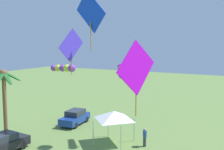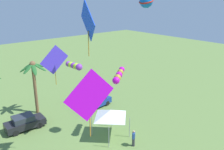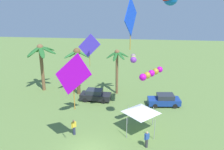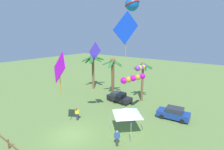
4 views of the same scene
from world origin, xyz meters
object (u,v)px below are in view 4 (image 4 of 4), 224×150
at_px(kite_ball_4, 132,4).
at_px(kite_tube_1, 141,68).
at_px(kite_tube_5, 132,79).
at_px(spectator_1, 77,114).
at_px(palm_tree_2, 93,62).
at_px(kite_diamond_2, 126,28).
at_px(festival_tent, 127,111).
at_px(kite_diamond_6, 95,52).
at_px(kite_diamond_3, 59,68).
at_px(spectator_0, 117,138).
at_px(palm_tree_1, 113,69).
at_px(parked_car_1, 119,97).
at_px(palm_tree_0, 143,72).
at_px(parked_car_0, 174,113).

bearing_deg(kite_ball_4, kite_tube_1, 111.60).
bearing_deg(kite_tube_5, spectator_1, -171.92).
xyz_separation_m(palm_tree_2, kite_tube_5, (14.59, -9.84, 1.01)).
distance_m(palm_tree_2, kite_diamond_2, 16.08).
xyz_separation_m(festival_tent, kite_diamond_6, (-5.07, 0.60, 5.95)).
distance_m(kite_tube_1, kite_ball_4, 9.69).
distance_m(kite_diamond_3, kite_diamond_6, 5.05).
height_order(spectator_0, kite_tube_5, kite_tube_5).
bearing_deg(palm_tree_2, kite_diamond_2, -32.44).
bearing_deg(kite_diamond_2, kite_ball_4, -51.80).
height_order(palm_tree_1, spectator_0, palm_tree_1).
height_order(parked_car_1, spectator_0, spectator_0).
distance_m(parked_car_1, spectator_1, 8.17).
relative_size(spectator_1, kite_tube_1, 0.63).
height_order(kite_tube_1, kite_tube_5, kite_tube_1).
height_order(palm_tree_0, palm_tree_2, palm_tree_2).
bearing_deg(kite_tube_5, parked_car_0, 71.04).
distance_m(kite_tube_1, kite_diamond_2, 5.55).
bearing_deg(palm_tree_2, spectator_1, -55.33).
height_order(kite_tube_1, kite_diamond_3, kite_diamond_3).
bearing_deg(palm_tree_0, kite_diamond_3, -98.60).
height_order(palm_tree_2, kite_tube_5, same).
xyz_separation_m(parked_car_0, kite_ball_4, (-1.21, -8.59, 11.93)).
height_order(palm_tree_1, kite_diamond_2, kite_diamond_2).
relative_size(palm_tree_0, kite_tube_5, 2.93).
bearing_deg(kite_diamond_3, festival_tent, 38.67).
bearing_deg(palm_tree_2, kite_tube_1, -21.13).
height_order(parked_car_0, kite_ball_4, kite_ball_4).
distance_m(palm_tree_0, parked_car_1, 5.46).
xyz_separation_m(palm_tree_2, parked_car_0, (16.86, -3.25, -4.44)).
relative_size(kite_tube_1, kite_diamond_2, 0.52).
height_order(parked_car_0, kite_tube_1, kite_tube_1).
relative_size(palm_tree_2, parked_car_0, 1.66).
height_order(festival_tent, kite_diamond_2, kite_diamond_2).
bearing_deg(parked_car_0, palm_tree_2, 169.08).
height_order(palm_tree_0, kite_ball_4, kite_ball_4).
relative_size(palm_tree_0, kite_diamond_2, 1.29).
bearing_deg(palm_tree_2, palm_tree_1, -8.05).
xyz_separation_m(palm_tree_1, parked_car_0, (11.49, -2.49, -3.90)).
relative_size(palm_tree_2, spectator_1, 4.25).
bearing_deg(parked_car_1, kite_tube_1, -25.37).
relative_size(parked_car_0, spectator_1, 2.56).
xyz_separation_m(parked_car_1, kite_ball_4, (7.55, -9.14, 11.93)).
relative_size(palm_tree_2, festival_tent, 2.36).
relative_size(parked_car_1, spectator_1, 2.51).
bearing_deg(kite_diamond_2, kite_tube_5, -42.81).
distance_m(festival_tent, kite_diamond_3, 8.28).
bearing_deg(parked_car_0, kite_diamond_2, -131.39).
distance_m(palm_tree_0, spectator_1, 11.96).
bearing_deg(palm_tree_0, festival_tent, -71.05).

